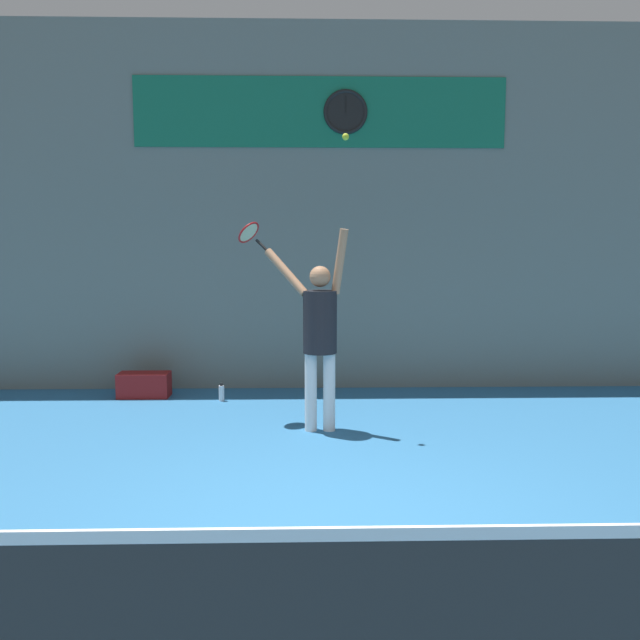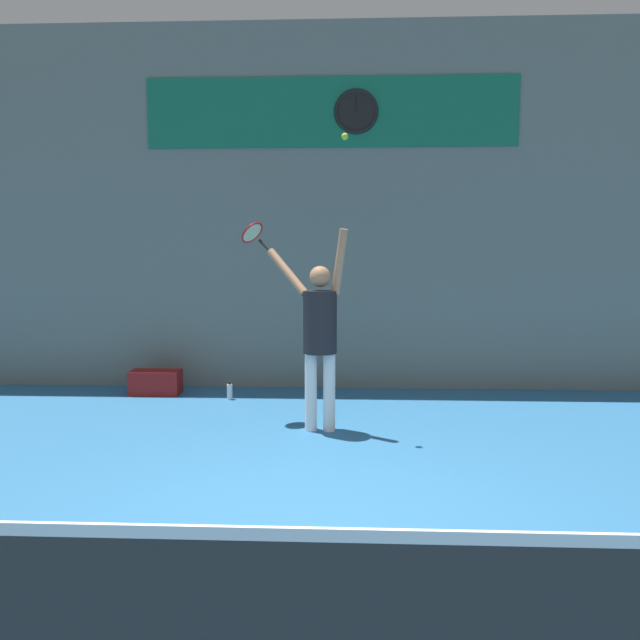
{
  "view_description": "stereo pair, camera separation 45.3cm",
  "coord_description": "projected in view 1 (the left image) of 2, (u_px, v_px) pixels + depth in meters",
  "views": [
    {
      "loc": [
        -0.22,
        -3.89,
        1.96
      ],
      "look_at": [
        -0.06,
        2.69,
        1.21
      ],
      "focal_mm": 35.0,
      "sensor_mm": 36.0,
      "label": 1
    },
    {
      "loc": [
        0.24,
        -3.89,
        1.96
      ],
      "look_at": [
        -0.06,
        2.69,
        1.21
      ],
      "focal_mm": 35.0,
      "sensor_mm": 36.0,
      "label": 2
    }
  ],
  "objects": [
    {
      "name": "equipment_bag",
      "position": [
        144.0,
        385.0,
        8.28
      ],
      "size": [
        0.67,
        0.32,
        0.33
      ],
      "color": "maroon",
      "rests_on": "ground_plane"
    },
    {
      "name": "back_wall",
      "position": [
        320.0,
        210.0,
        8.61
      ],
      "size": [
        18.0,
        0.1,
        5.0
      ],
      "color": "slate",
      "rests_on": "ground_plane"
    },
    {
      "name": "ground_plane",
      "position": [
        339.0,
        549.0,
        4.1
      ],
      "size": [
        18.0,
        18.0,
        0.0
      ],
      "primitive_type": "plane",
      "color": "teal"
    },
    {
      "name": "tennis_player",
      "position": [
        319.0,
        329.0,
        6.64
      ],
      "size": [
        0.93,
        0.56,
        2.17
      ],
      "color": "white",
      "rests_on": "ground_plane"
    },
    {
      "name": "tennis_racket",
      "position": [
        250.0,
        234.0,
        6.96
      ],
      "size": [
        0.4,
        0.35,
        0.34
      ],
      "color": "black"
    },
    {
      "name": "sponsor_banner",
      "position": [
        320.0,
        112.0,
        8.4
      ],
      "size": [
        5.02,
        0.02,
        0.93
      ],
      "color": "#146B4C"
    },
    {
      "name": "scoreboard_clock",
      "position": [
        346.0,
        112.0,
        8.39
      ],
      "size": [
        0.6,
        0.05,
        0.6
      ],
      "color": "black"
    },
    {
      "name": "water_bottle",
      "position": [
        221.0,
        393.0,
        8.07
      ],
      "size": [
        0.07,
        0.07,
        0.24
      ],
      "color": "silver",
      "rests_on": "ground_plane"
    },
    {
      "name": "tennis_ball",
      "position": [
        346.0,
        137.0,
        6.31
      ],
      "size": [
        0.07,
        0.07,
        0.07
      ],
      "color": "#CCDB2D"
    }
  ]
}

